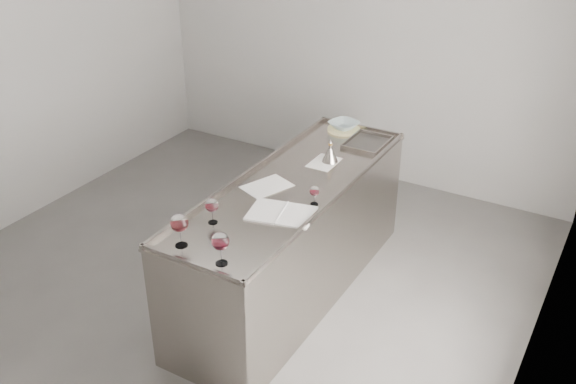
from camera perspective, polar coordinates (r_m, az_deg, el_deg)
The scene contains 12 objects.
room_shell at distance 4.45m, azimuth -7.11°, elevation 5.94°, with size 4.54×5.04×2.84m.
counter at distance 4.86m, azimuth 0.42°, elevation -4.16°, with size 0.77×2.42×0.97m.
wine_glass_left at distance 4.12m, azimuth -6.79°, elevation -1.22°, with size 0.09×0.09×0.17m.
wine_glass_middle at distance 3.89m, azimuth -9.63°, elevation -2.80°, with size 0.11×0.11×0.22m.
wine_glass_right at distance 3.70m, azimuth -6.03°, elevation -4.45°, with size 0.11×0.11×0.21m.
wine_glass_small at distance 4.31m, azimuth 2.37°, elevation 0.03°, with size 0.07×0.07×0.14m.
notebook at distance 4.24m, azimuth -0.59°, elevation -1.90°, with size 0.48×0.39×0.02m.
loose_paper_top at distance 4.94m, azimuth 3.24°, elevation 2.65°, with size 0.19×0.28×0.00m, color white.
loose_paper_under at distance 4.58m, azimuth -1.88°, elevation 0.51°, with size 0.24×0.34×0.00m, color silver.
trivet at distance 5.54m, azimuth 4.98°, elevation 5.58°, with size 0.28×0.28×0.02m, color beige.
ceramic_bowl at distance 5.52m, azimuth 4.99°, elevation 5.96°, with size 0.24×0.24×0.06m, color #95AAAE.
wine_funnel at distance 4.94m, azimuth 3.77°, elevation 3.33°, with size 0.13×0.13×0.19m.
Camera 1 is at (2.53, -3.26, 3.08)m, focal length 40.00 mm.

